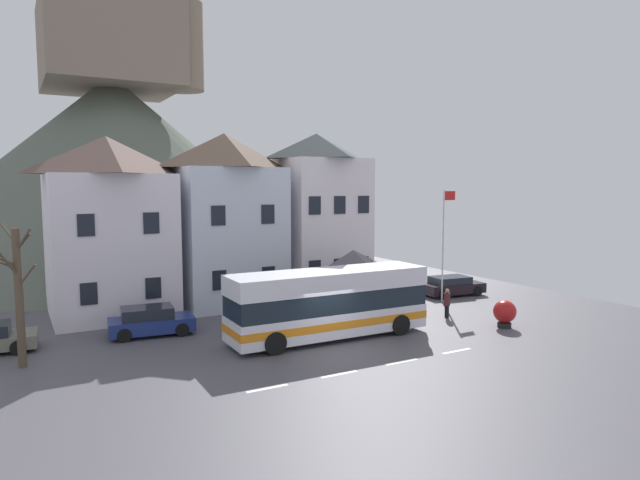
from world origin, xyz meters
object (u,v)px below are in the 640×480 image
object	(u,v)px
bare_tree_00	(19,294)
townhouse_01	(226,219)
hilltop_castle	(115,166)
pedestrian_01	(447,301)
parked_car_02	(452,286)
pedestrian_00	(394,301)
harbour_buoy	(505,312)
parked_car_01	(385,292)
bus_shelter	(353,261)
townhouse_00	(109,226)
transit_bus	(329,304)
townhouse_02	(316,214)
flagpole	(444,237)
parked_car_00	(150,321)
public_bench	(357,298)

from	to	relation	value
bare_tree_00	townhouse_01	bearing A→B (deg)	33.88
hilltop_castle	pedestrian_01	distance (m)	34.39
parked_car_02	pedestrian_00	bearing A→B (deg)	-150.80
harbour_buoy	parked_car_01	bearing A→B (deg)	102.03
townhouse_01	bus_shelter	xyz separation A→B (m)	(5.17, -6.30, -2.17)
harbour_buoy	pedestrian_01	bearing A→B (deg)	110.08
hilltop_castle	parked_car_01	xyz separation A→B (m)	(11.36, -26.31, -8.38)
hilltop_castle	bare_tree_00	xyz separation A→B (m)	(-8.45, -29.16, -6.06)
townhouse_00	bare_tree_00	xyz separation A→B (m)	(-4.63, -8.07, -1.99)
hilltop_castle	pedestrian_00	world-z (taller)	hilltop_castle
townhouse_01	bare_tree_00	size ratio (longest dim) A/B	1.80
pedestrian_00	bare_tree_00	distance (m)	18.16
parked_car_01	transit_bus	bearing A→B (deg)	32.79
pedestrian_01	townhouse_01	bearing A→B (deg)	133.48
pedestrian_00	townhouse_02	bearing A→B (deg)	93.10
townhouse_02	hilltop_castle	size ratio (longest dim) A/B	0.27
townhouse_00	bus_shelter	bearing A→B (deg)	-29.96
townhouse_00	flagpole	bearing A→B (deg)	-19.63
parked_car_00	parked_car_01	world-z (taller)	parked_car_00
hilltop_castle	transit_bus	distance (m)	32.66
townhouse_01	townhouse_02	bearing A→B (deg)	-0.17
townhouse_02	pedestrian_00	xyz separation A→B (m)	(0.43, -7.96, -4.45)
parked_car_01	parked_car_02	distance (m)	5.16
townhouse_02	transit_bus	size ratio (longest dim) A/B	1.08
transit_bus	bare_tree_00	distance (m)	13.02
transit_bus	pedestrian_01	world-z (taller)	transit_bus
public_bench	bare_tree_00	bearing A→B (deg)	-170.85
hilltop_castle	flagpole	world-z (taller)	hilltop_castle
pedestrian_01	bare_tree_00	distance (m)	20.60
pedestrian_00	flagpole	xyz separation A→B (m)	(5.23, 1.84, 3.17)
transit_bus	parked_car_00	distance (m)	8.68
pedestrian_01	harbour_buoy	world-z (taller)	pedestrian_01
townhouse_01	flagpole	size ratio (longest dim) A/B	1.49
parked_car_01	pedestrian_01	world-z (taller)	pedestrian_01
parked_car_01	flagpole	xyz separation A→B (m)	(3.45, -1.42, 3.39)
parked_car_01	parked_car_02	world-z (taller)	parked_car_01
townhouse_00	pedestrian_01	size ratio (longest dim) A/B	6.20
parked_car_00	bare_tree_00	xyz separation A→B (m)	(-5.51, -2.36, 2.28)
townhouse_00	public_bench	bearing A→B (deg)	-21.63
townhouse_00	townhouse_01	size ratio (longest dim) A/B	0.96
townhouse_00	flagpole	world-z (taller)	townhouse_00
townhouse_00	pedestrian_00	distance (m)	16.39
townhouse_01	pedestrian_01	bearing A→B (deg)	-46.52
parked_car_01	pedestrian_00	world-z (taller)	pedestrian_00
flagpole	townhouse_00	bearing A→B (deg)	160.37
transit_bus	flagpole	size ratio (longest dim) A/B	1.41
bus_shelter	parked_car_02	world-z (taller)	bus_shelter
townhouse_02	bare_tree_00	bearing A→B (deg)	-156.78
townhouse_01	pedestrian_01	size ratio (longest dim) A/B	6.46
transit_bus	parked_car_01	xyz separation A→B (m)	(7.07, 5.21, -1.00)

